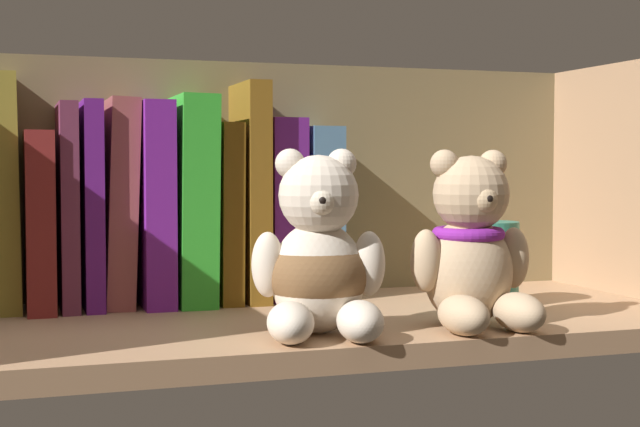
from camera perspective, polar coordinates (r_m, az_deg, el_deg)
shelf_board at (r=85.58cm, az=-0.82°, el=-6.90°), size 71.15×31.04×2.00cm
shelf_back_panel at (r=99.83cm, az=-3.63°, el=1.57°), size 73.55×1.20×26.49cm
book_2 at (r=92.81cm, az=-18.51°, el=1.19°), size 2.19×10.20×22.09cm
book_3 at (r=92.96cm, az=-16.80°, el=-0.41°), size 2.58×13.61×16.81cm
book_4 at (r=93.00cm, az=-15.22°, el=0.45°), size 1.64×12.54×19.50cm
book_5 at (r=93.15cm, az=-13.89°, el=0.53°), size 1.76×12.41×19.71cm
book_6 at (r=93.39cm, az=-12.24°, el=0.65°), size 3.43×10.85×20.11cm
book_7 at (r=93.80cm, az=-10.26°, el=0.60°), size 2.89×13.28×19.75cm
book_8 at (r=94.39cm, az=-8.04°, el=0.83°), size 3.89×13.63×20.45cm
book_9 at (r=95.10cm, az=-6.06°, el=0.07°), size 2.32×12.00×17.81cm
book_10 at (r=95.63cm, az=-4.52°, el=1.32°), size 2.22×12.26×21.88cm
book_11 at (r=96.55cm, az=-2.58°, el=0.30°), size 3.54×10.29×18.37cm
book_12 at (r=97.72cm, az=-0.37°, el=0.10°), size 3.35×10.47×17.58cm
teddy_bear_larger at (r=75.16cm, az=-0.08°, el=-2.96°), size 11.38×12.04×15.00cm
teddy_bear_smaller at (r=79.92cm, az=9.27°, el=-2.29°), size 10.88×11.00×14.99cm
pillar_candle at (r=92.42cm, az=10.20°, el=-3.02°), size 5.77×5.77×8.21cm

